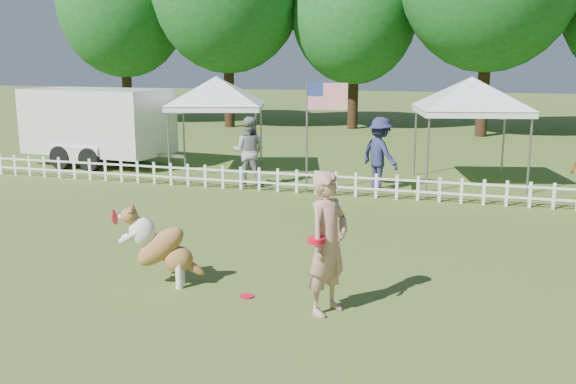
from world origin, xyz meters
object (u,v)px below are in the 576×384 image
object	(u,v)px
canopy_tent_left	(217,125)
spectator_a	(249,151)
frisbee_on_turf	(247,296)
spectator_b	(380,154)
handler	(328,243)
dog	(162,246)
flag_pole	(307,137)
canopy_tent_right	(469,132)
cargo_trailer	(98,126)

from	to	relation	value
canopy_tent_left	spectator_a	xyz separation A→B (m)	(1.70, -1.86, -0.46)
frisbee_on_turf	spectator_b	distance (m)	8.22
handler	dog	bearing A→B (deg)	107.37
frisbee_on_turf	spectator_a	world-z (taller)	spectator_a
dog	frisbee_on_turf	world-z (taller)	dog
flag_pole	canopy_tent_right	bearing A→B (deg)	29.65
cargo_trailer	canopy_tent_left	bearing A→B (deg)	6.25
canopy_tent_left	canopy_tent_right	size ratio (longest dim) A/B	0.99
spectator_b	canopy_tent_left	bearing A→B (deg)	24.91
handler	cargo_trailer	xyz separation A→B (m)	(-9.83, 9.72, 0.27)
frisbee_on_turf	spectator_b	xyz separation A→B (m)	(0.55, 8.15, 0.92)
flag_pole	spectator_a	size ratio (longest dim) A/B	1.53
flag_pole	spectator_a	xyz separation A→B (m)	(-1.69, 0.40, -0.49)
handler	canopy_tent_right	distance (m)	9.94
canopy_tent_left	canopy_tent_right	distance (m)	7.21
cargo_trailer	flag_pole	size ratio (longest dim) A/B	1.98
flag_pole	spectator_b	xyz separation A→B (m)	(1.69, 0.88, -0.47)
dog	frisbee_on_turf	bearing A→B (deg)	-21.19
canopy_tent_left	canopy_tent_right	bearing A→B (deg)	-15.38
flag_pole	cargo_trailer	bearing A→B (deg)	161.09
handler	flag_pole	distance (m)	7.84
frisbee_on_turf	canopy_tent_right	distance (m)	10.09
flag_pole	handler	bearing A→B (deg)	-74.49
handler	flag_pole	xyz separation A→B (m)	(-2.36, 7.46, 0.45)
dog	flag_pole	size ratio (longest dim) A/B	0.43
handler	canopy_tent_left	distance (m)	11.30
frisbee_on_turf	flag_pole	size ratio (longest dim) A/B	0.07
dog	canopy_tent_right	size ratio (longest dim) A/B	0.44
spectator_b	frisbee_on_turf	bearing A→B (deg)	126.18
frisbee_on_turf	flag_pole	xyz separation A→B (m)	(-1.15, 7.27, 1.40)
frisbee_on_turf	canopy_tent_left	world-z (taller)	canopy_tent_left
dog	canopy_tent_left	distance (m)	10.01
handler	spectator_b	world-z (taller)	handler
handler	spectator_a	world-z (taller)	handler
frisbee_on_turf	cargo_trailer	bearing A→B (deg)	132.10
dog	canopy_tent_left	size ratio (longest dim) A/B	0.44
canopy_tent_right	spectator_b	size ratio (longest dim) A/B	1.49
canopy_tent_right	cargo_trailer	size ratio (longest dim) A/B	0.50
flag_pole	spectator_a	world-z (taller)	flag_pole
spectator_a	flag_pole	bearing A→B (deg)	161.84
dog	spectator_b	bearing A→B (deg)	58.15
spectator_a	spectator_b	world-z (taller)	spectator_b
handler	canopy_tent_right	world-z (taller)	canopy_tent_right
handler	cargo_trailer	world-z (taller)	cargo_trailer
canopy_tent_right	cargo_trailer	bearing A→B (deg)	167.21
canopy_tent_right	cargo_trailer	world-z (taller)	canopy_tent_right
cargo_trailer	spectator_a	world-z (taller)	cargo_trailer
canopy_tent_left	canopy_tent_right	world-z (taller)	canopy_tent_right
handler	cargo_trailer	bearing A→B (deg)	68.34
frisbee_on_turf	canopy_tent_left	xyz separation A→B (m)	(-4.53, 9.52, 1.37)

